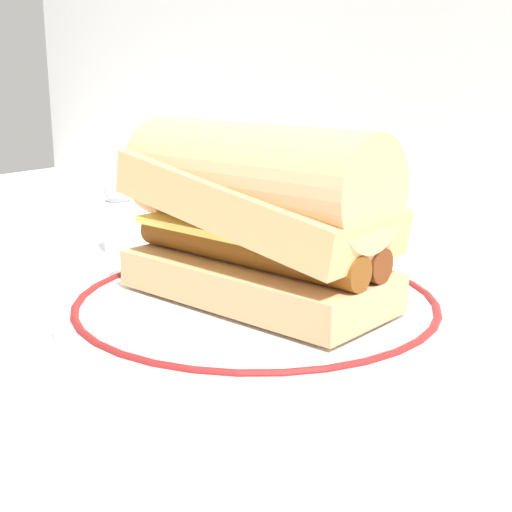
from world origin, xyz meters
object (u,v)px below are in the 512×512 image
(sausage_sandwich, at_px, (256,211))
(drinking_glass, at_px, (405,207))
(plate, at_px, (256,307))
(salt_shaker, at_px, (119,216))

(sausage_sandwich, relative_size, drinking_glass, 2.17)
(plate, bearing_deg, drinking_glass, 93.40)
(salt_shaker, bearing_deg, drinking_glass, 42.75)
(plate, height_order, salt_shaker, salt_shaker)
(sausage_sandwich, bearing_deg, plate, 0.00)
(salt_shaker, bearing_deg, sausage_sandwich, -16.84)
(sausage_sandwich, relative_size, salt_shaker, 2.83)
(plate, height_order, sausage_sandwich, sausage_sandwich)
(sausage_sandwich, xyz_separation_m, salt_shaker, (-0.22, 0.07, -0.04))
(drinking_glass, bearing_deg, salt_shaker, -137.25)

